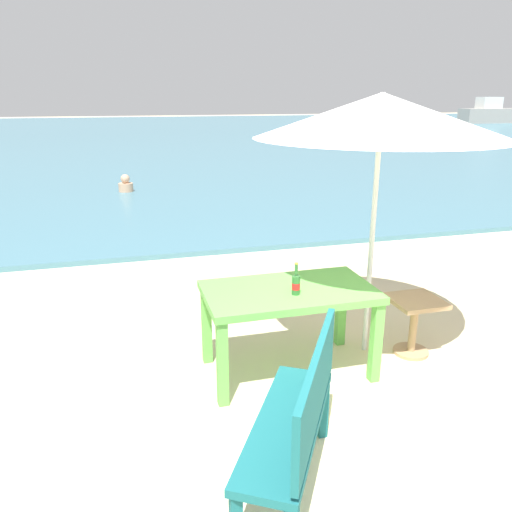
# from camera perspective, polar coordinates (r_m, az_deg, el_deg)

# --- Properties ---
(ground_plane) EXTENTS (120.00, 120.00, 0.00)m
(ground_plane) POSITION_cam_1_polar(r_m,az_deg,el_deg) (3.39, 16.98, -25.28)
(ground_plane) COLOR beige
(sea_water) EXTENTS (120.00, 50.00, 0.08)m
(sea_water) POSITION_cam_1_polar(r_m,az_deg,el_deg) (32.14, -13.07, 13.38)
(sea_water) COLOR teal
(sea_water) RESTS_ON ground_plane
(picnic_table_green) EXTENTS (1.40, 0.80, 0.76)m
(picnic_table_green) POSITION_cam_1_polar(r_m,az_deg,el_deg) (4.18, 3.77, -5.13)
(picnic_table_green) COLOR #60B24C
(picnic_table_green) RESTS_ON ground_plane
(beer_bottle_amber) EXTENTS (0.07, 0.07, 0.26)m
(beer_bottle_amber) POSITION_cam_1_polar(r_m,az_deg,el_deg) (3.99, 4.56, -3.11)
(beer_bottle_amber) COLOR #2D662D
(beer_bottle_amber) RESTS_ON picnic_table_green
(patio_umbrella) EXTENTS (2.10, 2.10, 2.30)m
(patio_umbrella) POSITION_cam_1_polar(r_m,az_deg,el_deg) (4.34, 14.04, 15.22)
(patio_umbrella) COLOR silver
(patio_umbrella) RESTS_ON ground_plane
(side_table_wood) EXTENTS (0.44, 0.44, 0.54)m
(side_table_wood) POSITION_cam_1_polar(r_m,az_deg,el_deg) (4.79, 17.55, -6.74)
(side_table_wood) COLOR tan
(side_table_wood) RESTS_ON ground_plane
(bench_teal_center) EXTENTS (0.92, 1.21, 0.95)m
(bench_teal_center) POSITION_cam_1_polar(r_m,az_deg,el_deg) (3.01, 4.95, -17.41)
(bench_teal_center) COLOR #196066
(bench_teal_center) RESTS_ON ground_plane
(swimmer_person) EXTENTS (0.34, 0.34, 0.41)m
(swimmer_person) POSITION_cam_1_polar(r_m,az_deg,el_deg) (12.46, -14.61, 7.84)
(swimmer_person) COLOR tan
(swimmer_person) RESTS_ON sea_water
(boat_barge) EXTENTS (5.69, 1.55, 2.07)m
(boat_barge) POSITION_cam_1_polar(r_m,az_deg,el_deg) (47.47, 25.27, 14.44)
(boat_barge) COLOR gray
(boat_barge) RESTS_ON sea_water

